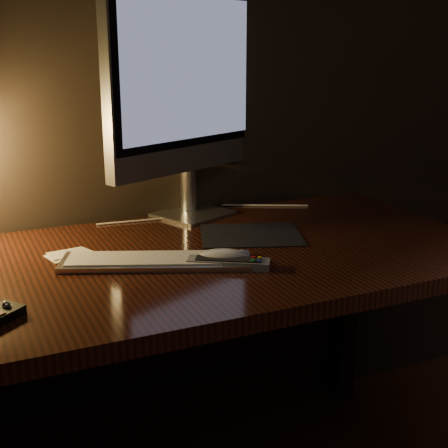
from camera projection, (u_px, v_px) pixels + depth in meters
name	position (u px, v px, depth m)	size (l,w,h in m)	color
desk	(166.00, 296.00, 1.59)	(1.60, 0.75, 0.75)	#39170D
monitor	(192.00, 86.00, 1.75)	(0.57, 0.28, 0.64)	silver
keyboard	(156.00, 261.00, 1.45)	(0.44, 0.12, 0.02)	silver
mousepad	(251.00, 235.00, 1.66)	(0.26, 0.21, 0.00)	black
mouse	(223.00, 258.00, 1.45)	(0.12, 0.06, 0.02)	white
tv_remote	(229.00, 263.00, 1.42)	(0.18, 0.14, 0.02)	gray
papers	(70.00, 254.00, 1.50)	(0.11, 0.07, 0.01)	white
cable	(210.00, 213.00, 1.87)	(0.01, 0.01, 0.66)	white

